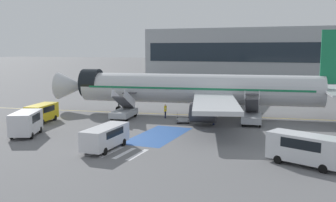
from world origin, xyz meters
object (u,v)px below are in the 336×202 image
Objects in this scene: ground_crew_1 at (165,110)px; ground_crew_0 at (214,117)px; service_van_3 at (306,147)px; service_van_1 at (105,136)px; baggage_cart at (183,120)px; boarding_stairs_forward at (124,111)px; service_van_0 at (26,122)px; terminal_building at (299,55)px; service_van_2 at (42,112)px; airliner at (203,89)px; boarding_stairs_aft at (252,115)px; fuel_tanker at (273,90)px.

ground_crew_0 is at bearing -112.83° from ground_crew_1.
service_van_1 is at bearing 115.76° from service_van_3.
baggage_cart is 3.40m from ground_crew_1.
baggage_cart is at bearing 68.27° from service_van_3.
boarding_stairs_forward is at bearing -69.57° from service_van_1.
ground_crew_0 is 7.04m from ground_crew_1.
service_van_0 is 0.06× the size of terminal_building.
service_van_1 is 15.53m from service_van_2.
service_van_1 is at bearing 146.67° from service_van_0.
terminal_building is at bearing 17.09° from ground_crew_0.
airliner is 13.76× the size of baggage_cart.
ground_crew_1 is (12.28, 7.97, -0.26)m from service_van_2.
boarding_stairs_aft is 18.84m from service_van_1.
ground_crew_1 reaches higher than ground_crew_0.
boarding_stairs_forward is 1.09× the size of service_van_2.
service_van_2 is (-13.27, 8.06, 0.07)m from service_van_1.
ground_crew_1 reaches higher than baggage_cart.
service_van_3 is at bearing -152.77° from airliner.
terminal_building is (8.89, 63.40, 6.71)m from baggage_cart.
service_van_3 is at bearing -172.04° from fuel_tanker.
boarding_stairs_forward reaches higher than baggage_cart.
service_van_3 is at bearing -75.32° from boarding_stairs_aft.
terminal_building reaches higher than ground_crew_1.
fuel_tanker is at bearing -92.38° from terminal_building.
service_van_1 is at bearing 179.25° from ground_crew_0.
terminal_building is (1.20, 61.59, 5.97)m from boarding_stairs_aft.
service_van_1 is at bearing 164.59° from fuel_tanker.
terminal_building is (-5.26, 76.46, 5.59)m from service_van_3.
fuel_tanker is at bearing 51.08° from boarding_stairs_forward.
fuel_tanker reaches higher than service_van_3.
ground_crew_1 is at bearing 130.60° from baggage_cart.
terminal_building reaches higher than service_van_2.
service_van_1 is at bearing 163.28° from airliner.
service_van_2 is 0.06× the size of terminal_building.
airliner is at bearing -97.89° from terminal_building.
fuel_tanker is at bearing -29.06° from ground_crew_1.
service_van_2 is (-16.00, -11.60, -2.13)m from airliner.
boarding_stairs_aft is at bearing 44.45° from service_van_3.
boarding_stairs_aft is at bearing -94.48° from ground_crew_1.
service_van_0 reaches higher than service_van_2.
terminal_building is (16.38, 63.94, 6.00)m from boarding_stairs_forward.
ground_crew_1 is (9.00, 14.32, -0.40)m from service_van_0.
fuel_tanker is at bearing 53.76° from baggage_cart.
baggage_cart is (-7.69, -1.81, -0.74)m from boarding_stairs_aft.
boarding_stairs_aft reaches higher than ground_crew_1.
service_van_3 is at bearing -22.90° from service_van_2.
airliner reaches higher than boarding_stairs_aft.
boarding_stairs_forward reaches higher than service_van_2.
ground_crew_0 is 0.96× the size of ground_crew_1.
airliner is 19.88m from service_van_2.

